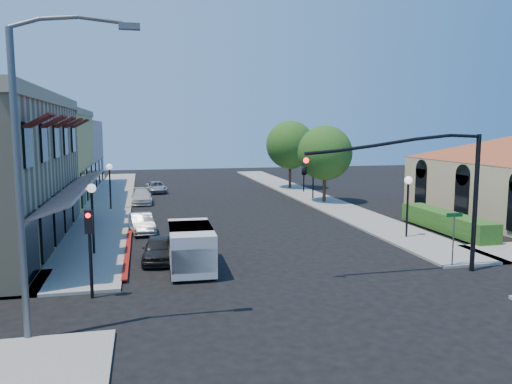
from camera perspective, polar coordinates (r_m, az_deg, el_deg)
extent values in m
plane|color=black|center=(19.30, 6.26, -11.64)|extent=(120.00, 120.00, 0.00)
cube|color=gray|center=(44.74, -16.20, -0.93)|extent=(3.50, 50.00, 0.12)
cube|color=gray|center=(47.05, 5.59, -0.28)|extent=(3.50, 50.00, 0.12)
cube|color=maroon|center=(26.00, -14.46, -6.83)|extent=(0.25, 10.00, 0.06)
cube|color=tan|center=(28.64, -22.44, 9.87)|extent=(0.50, 18.20, 0.60)
cube|color=#561416|center=(28.63, -19.91, 0.45)|extent=(1.75, 17.00, 0.67)
cube|color=#48110E|center=(21.58, -23.49, 7.50)|extent=(1.02, 1.50, 0.60)
cube|color=#48110E|center=(24.94, -22.07, 7.47)|extent=(1.02, 1.50, 0.60)
cube|color=#48110E|center=(28.30, -20.98, 7.44)|extent=(1.02, 1.50, 0.60)
cube|color=#48110E|center=(31.67, -20.12, 7.41)|extent=(1.02, 1.50, 0.60)
cube|color=#48110E|center=(35.05, -19.43, 7.39)|extent=(1.02, 1.50, 0.60)
cube|color=black|center=(21.69, -24.37, -5.73)|extent=(0.12, 2.60, 2.60)
cube|color=black|center=(24.96, -22.84, -4.01)|extent=(0.12, 2.60, 2.60)
cube|color=black|center=(28.26, -21.66, -2.68)|extent=(0.12, 2.60, 2.60)
cube|color=black|center=(31.58, -20.74, -1.63)|extent=(0.12, 2.60, 2.60)
cube|color=black|center=(34.92, -19.99, -0.78)|extent=(0.12, 2.60, 2.60)
cube|color=tan|center=(44.32, -25.21, 3.45)|extent=(10.00, 12.00, 7.60)
cube|color=#BE978F|center=(56.10, -22.60, 3.95)|extent=(10.00, 12.00, 7.00)
cube|color=black|center=(35.57, 22.46, -0.43)|extent=(0.12, 1.40, 2.80)
cube|color=black|center=(39.72, 18.31, 0.51)|extent=(0.12, 1.40, 2.80)
cube|color=#224F16|center=(32.28, 20.86, -4.34)|extent=(1.40, 8.00, 1.10)
cylinder|color=#352115|center=(42.26, 7.81, 0.18)|extent=(0.28, 0.28, 2.10)
sphere|color=#224F16|center=(41.99, 7.88, 4.45)|extent=(4.56, 4.56, 4.56)
cylinder|color=#352115|center=(51.67, 3.90, 1.62)|extent=(0.28, 0.28, 2.27)
sphere|color=#224F16|center=(51.44, 3.94, 5.40)|extent=(4.94, 4.94, 4.94)
cylinder|color=black|center=(23.63, 23.77, -1.22)|extent=(0.20, 0.20, 6.00)
cylinder|color=black|center=(21.31, 15.65, 5.29)|extent=(7.80, 0.14, 0.14)
imported|color=black|center=(19.80, 5.57, 2.78)|extent=(0.20, 0.16, 1.00)
sphere|color=#FF0C0C|center=(19.61, 5.75, 3.61)|extent=(0.22, 0.22, 0.22)
cylinder|color=black|center=(19.42, -18.38, -7.23)|extent=(0.12, 0.12, 3.00)
cube|color=black|center=(18.98, -18.59, -3.25)|extent=(0.28, 0.22, 0.85)
sphere|color=#FF0C0C|center=(18.82, -18.66, -2.57)|extent=(0.18, 0.18, 0.18)
cylinder|color=#595B5E|center=(15.71, -25.47, 0.19)|extent=(0.20, 0.20, 9.00)
cylinder|color=#595B5E|center=(15.64, -20.84, 17.90)|extent=(3.00, 0.12, 0.12)
cube|color=#595B5E|center=(15.50, -14.27, 17.87)|extent=(0.60, 0.25, 0.18)
cylinder|color=#595B5E|center=(24.21, 21.62, -5.14)|extent=(0.06, 0.06, 2.50)
cube|color=#0C591E|center=(23.99, 21.75, -2.45)|extent=(0.80, 0.04, 0.18)
cylinder|color=black|center=(25.77, -18.14, -3.46)|extent=(0.12, 0.12, 3.20)
sphere|color=white|center=(25.51, -18.30, 0.41)|extent=(0.44, 0.44, 0.44)
cylinder|color=black|center=(39.58, -16.33, 0.27)|extent=(0.12, 0.12, 3.20)
sphere|color=white|center=(39.41, -16.42, 2.79)|extent=(0.44, 0.44, 0.44)
cylinder|color=black|center=(29.49, 16.90, -2.08)|extent=(0.12, 0.12, 3.20)
sphere|color=white|center=(29.26, 17.02, 1.30)|extent=(0.44, 0.44, 0.44)
cylinder|color=black|center=(43.96, 6.54, 1.19)|extent=(0.12, 0.12, 3.20)
sphere|color=white|center=(43.81, 6.57, 3.47)|extent=(0.44, 0.44, 0.44)
cube|color=beige|center=(22.44, -7.46, -6.19)|extent=(2.00, 4.39, 1.78)
cube|color=beige|center=(20.65, -7.10, -7.66)|extent=(1.84, 0.64, 0.99)
cube|color=black|center=(20.86, -7.19, -6.11)|extent=(1.68, 0.15, 0.89)
cube|color=black|center=(22.63, -7.52, -4.93)|extent=(1.97, 2.62, 0.89)
cylinder|color=black|center=(21.15, -9.45, -9.06)|extent=(0.27, 0.66, 0.65)
cylinder|color=black|center=(24.01, -9.68, -7.09)|extent=(0.27, 0.66, 0.65)
cylinder|color=black|center=(21.26, -4.87, -8.90)|extent=(0.27, 0.66, 0.65)
cylinder|color=black|center=(24.10, -5.66, -6.96)|extent=(0.27, 0.66, 0.65)
imported|color=black|center=(24.10, -11.10, -6.42)|extent=(1.71, 3.57, 1.18)
imported|color=#999B9E|center=(30.75, -12.95, -3.50)|extent=(1.68, 3.66, 1.16)
imported|color=beige|center=(42.60, -12.95, -0.51)|extent=(1.67, 4.07, 1.18)
imported|color=#9C9EA1|center=(49.57, -11.34, 0.55)|extent=(2.13, 4.00, 1.07)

